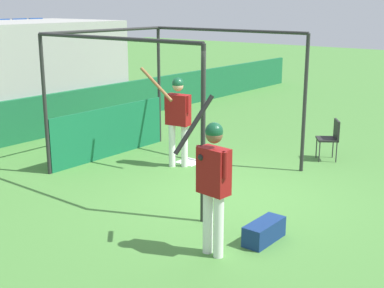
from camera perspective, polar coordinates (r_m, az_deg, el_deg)
The scene contains 8 objects.
ground_plane at distance 8.98m, azimuth 4.12°, elevation -5.64°, with size 60.00×60.00×0.00m, color #477F38.
outfield_wall at distance 12.90m, azimuth -17.66°, elevation 2.40°, with size 24.00×0.12×1.02m.
batting_cage at distance 10.61m, azimuth -6.03°, elevation 4.19°, with size 3.20×3.72×2.63m.
home_plate at distance 10.84m, azimuth -0.27°, elevation -1.92°, with size 0.44×0.44×0.02m.
player_batter at distance 10.31m, azimuth -1.57°, elevation 3.28°, with size 0.55×0.92×1.95m.
player_waiting at distance 6.63m, azimuth 2.25°, elevation -3.53°, with size 0.50×0.75×2.03m.
folding_chair at distance 11.24m, azimuth 14.64°, elevation 0.88°, with size 0.56×0.56×0.84m.
equipment_bag at distance 7.39m, azimuth 7.70°, elevation -9.22°, with size 0.70×0.28×0.28m.
Camera 1 is at (-6.96, -4.72, 3.14)m, focal length 50.00 mm.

